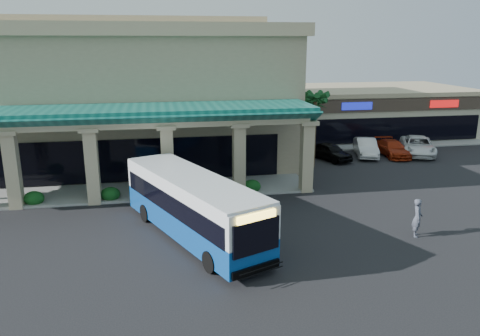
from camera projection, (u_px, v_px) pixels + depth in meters
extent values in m
plane|color=black|center=(229.00, 227.00, 25.17)|extent=(110.00, 110.00, 0.00)
imported|color=#414654|center=(417.00, 218.00, 23.73)|extent=(0.75, 0.86, 1.99)
imported|color=black|center=(330.00, 152.00, 39.18)|extent=(3.06, 4.52, 1.43)
imported|color=silver|center=(366.00, 147.00, 40.48)|extent=(2.85, 4.92, 1.53)
imported|color=#95240B|center=(393.00, 148.00, 40.48)|extent=(2.28, 4.80, 1.35)
imported|color=white|center=(418.00, 146.00, 41.07)|extent=(4.64, 6.24, 1.58)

